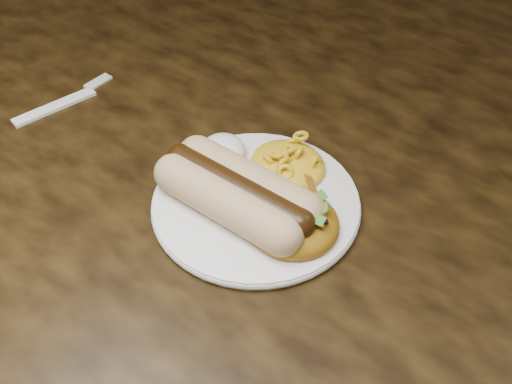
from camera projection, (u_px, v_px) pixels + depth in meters
The scene contains 7 objects.
table at pixel (301, 196), 0.72m from camera, with size 1.60×0.90×0.75m.
plate at pixel (256, 203), 0.58m from camera, with size 0.20×0.20×0.01m, color white.
hotdog at pixel (237, 191), 0.55m from camera, with size 0.14×0.07×0.04m.
mac_and_cheese at pixel (288, 156), 0.60m from camera, with size 0.08×0.07×0.03m, color gold.
sour_cream at pixel (222, 146), 0.61m from camera, with size 0.05×0.05×0.03m, color white.
taco_salad at pixel (292, 216), 0.54m from camera, with size 0.09×0.08×0.04m.
fork at pixel (54, 107), 0.69m from camera, with size 0.02×0.14×0.00m, color white.
Camera 1 is at (0.27, -0.43, 1.17)m, focal length 42.00 mm.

